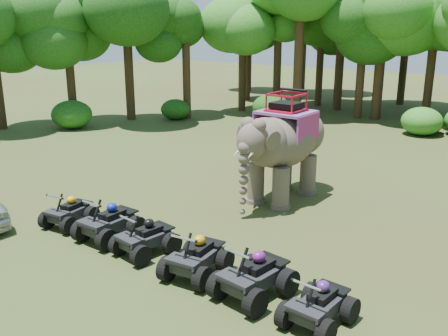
{
  "coord_description": "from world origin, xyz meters",
  "views": [
    {
      "loc": [
        8.93,
        -10.61,
        6.24
      ],
      "look_at": [
        0.0,
        1.2,
        1.9
      ],
      "focal_mm": 40.0,
      "sensor_mm": 36.0,
      "label": 1
    }
  ],
  "objects_px": {
    "atv_3": "(196,252)",
    "atv_4": "(254,270)",
    "atv_2": "(145,233)",
    "elephant": "(284,146)",
    "atv_0": "(69,208)",
    "atv_1": "(108,218)",
    "atv_5": "(319,300)"
  },
  "relations": [
    {
      "from": "elephant",
      "to": "atv_2",
      "type": "height_order",
      "value": "elephant"
    },
    {
      "from": "atv_3",
      "to": "atv_5",
      "type": "distance_m",
      "value": 3.47
    },
    {
      "from": "atv_0",
      "to": "atv_1",
      "type": "relative_size",
      "value": 0.86
    },
    {
      "from": "atv_0",
      "to": "atv_2",
      "type": "distance_m",
      "value": 3.4
    },
    {
      "from": "elephant",
      "to": "atv_4",
      "type": "bearing_deg",
      "value": -64.6
    },
    {
      "from": "atv_0",
      "to": "atv_5",
      "type": "distance_m",
      "value": 8.81
    },
    {
      "from": "atv_0",
      "to": "atv_2",
      "type": "bearing_deg",
      "value": -7.62
    },
    {
      "from": "atv_1",
      "to": "atv_2",
      "type": "bearing_deg",
      "value": -3.24
    },
    {
      "from": "elephant",
      "to": "atv_3",
      "type": "height_order",
      "value": "elephant"
    },
    {
      "from": "elephant",
      "to": "atv_4",
      "type": "distance_m",
      "value": 7.17
    },
    {
      "from": "elephant",
      "to": "atv_3",
      "type": "distance_m",
      "value": 6.66
    },
    {
      "from": "atv_0",
      "to": "atv_5",
      "type": "height_order",
      "value": "atv_5"
    },
    {
      "from": "atv_1",
      "to": "atv_4",
      "type": "xyz_separation_m",
      "value": [
        5.27,
        -0.13,
        0.02
      ]
    },
    {
      "from": "atv_2",
      "to": "atv_4",
      "type": "bearing_deg",
      "value": 5.37
    },
    {
      "from": "atv_1",
      "to": "elephant",
      "type": "bearing_deg",
      "value": 68.93
    },
    {
      "from": "atv_2",
      "to": "atv_3",
      "type": "height_order",
      "value": "atv_3"
    },
    {
      "from": "atv_3",
      "to": "atv_0",
      "type": "bearing_deg",
      "value": 171.77
    },
    {
      "from": "atv_3",
      "to": "elephant",
      "type": "bearing_deg",
      "value": 93.81
    },
    {
      "from": "atv_3",
      "to": "atv_5",
      "type": "bearing_deg",
      "value": -8.97
    },
    {
      "from": "atv_2",
      "to": "atv_4",
      "type": "xyz_separation_m",
      "value": [
        3.67,
        -0.07,
        0.07
      ]
    },
    {
      "from": "atv_2",
      "to": "atv_3",
      "type": "xyz_separation_m",
      "value": [
        1.94,
        -0.1,
        0.03
      ]
    },
    {
      "from": "atv_4",
      "to": "atv_5",
      "type": "distance_m",
      "value": 1.74
    },
    {
      "from": "atv_1",
      "to": "atv_0",
      "type": "bearing_deg",
      "value": -178.56
    },
    {
      "from": "elephant",
      "to": "atv_4",
      "type": "height_order",
      "value": "elephant"
    },
    {
      "from": "atv_3",
      "to": "atv_4",
      "type": "relative_size",
      "value": 0.94
    },
    {
      "from": "elephant",
      "to": "atv_0",
      "type": "relative_size",
      "value": 2.99
    },
    {
      "from": "atv_2",
      "to": "atv_3",
      "type": "bearing_deg",
      "value": 3.62
    },
    {
      "from": "atv_2",
      "to": "elephant",
      "type": "bearing_deg",
      "value": 90.51
    },
    {
      "from": "atv_4",
      "to": "atv_2",
      "type": "bearing_deg",
      "value": -175.09
    },
    {
      "from": "atv_1",
      "to": "atv_2",
      "type": "relative_size",
      "value": 1.09
    },
    {
      "from": "elephant",
      "to": "atv_1",
      "type": "bearing_deg",
      "value": -109.76
    },
    {
      "from": "atv_1",
      "to": "atv_5",
      "type": "distance_m",
      "value": 7.01
    }
  ]
}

